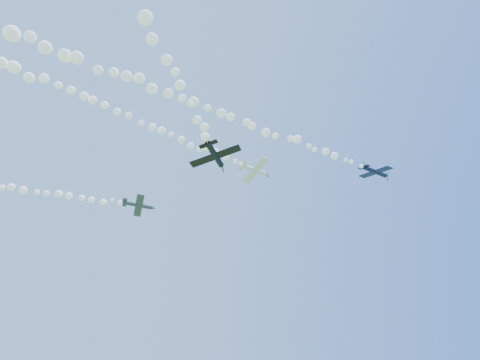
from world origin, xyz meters
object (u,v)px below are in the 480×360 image
object	(u,v)px
plane_grey	(139,205)
plane_black	(215,155)
plane_navy	(375,172)
plane_white	(255,170)

from	to	relation	value
plane_grey	plane_black	size ratio (longest dim) A/B	1.15
plane_navy	plane_black	size ratio (longest dim) A/B	1.18
plane_white	plane_navy	world-z (taller)	plane_white
plane_white	plane_black	size ratio (longest dim) A/B	1.22
plane_navy	plane_black	world-z (taller)	plane_navy
plane_white	plane_navy	bearing A→B (deg)	-47.32
plane_black	plane_grey	bearing A→B (deg)	45.21
plane_navy	plane_grey	distance (m)	51.94
plane_white	plane_grey	bearing A→B (deg)	137.86
plane_white	plane_grey	world-z (taller)	plane_white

